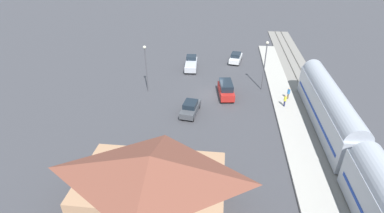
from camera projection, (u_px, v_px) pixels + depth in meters
name	position (u px, v px, depth m)	size (l,w,h in m)	color
ground_plane	(214.00, 95.00, 44.03)	(200.00, 200.00, 0.00)	#424247
railway_track	(311.00, 99.00, 42.61)	(4.80, 70.00, 0.30)	gray
platform	(283.00, 97.00, 42.97)	(3.20, 46.00, 0.30)	#B7B2A8
passenger_train	(359.00, 157.00, 27.14)	(2.93, 38.30, 4.98)	#ADB2BC
station_building	(152.00, 184.00, 23.93)	(12.32, 8.00, 5.93)	tan
pedestrian_on_platform	(289.00, 93.00, 41.82)	(0.36, 0.36, 1.71)	brown
pedestrian_waiting_far	(285.00, 100.00, 39.97)	(0.36, 0.36, 1.71)	#23284C
pickup_silver	(191.00, 63.00, 52.12)	(2.28, 5.51, 2.14)	silver
sedan_charcoal	(190.00, 108.00, 38.93)	(2.45, 4.71, 1.74)	#47494F
sedan_white	(236.00, 58.00, 55.07)	(2.61, 4.75, 1.74)	white
suv_red	(226.00, 89.00, 43.06)	(2.61, 5.12, 2.22)	red
light_pole_near_platform	(265.00, 60.00, 43.18)	(0.44, 0.44, 7.59)	#515156
light_pole_lot_center	(146.00, 63.00, 42.80)	(0.44, 0.44, 7.14)	#515156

